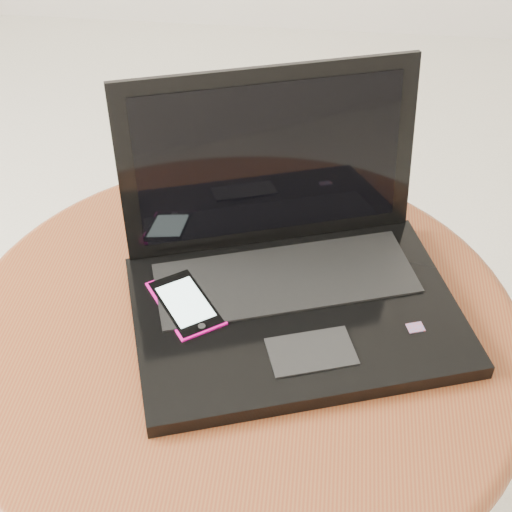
# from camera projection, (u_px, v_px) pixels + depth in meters

# --- Properties ---
(table) EXTENTS (0.67, 0.67, 0.53)m
(table) POSITION_uv_depth(u_px,v_px,m) (241.00, 384.00, 0.95)
(table) COLOR brown
(table) RESTS_ON ground
(laptop) EXTENTS (0.44, 0.40, 0.24)m
(laptop) POSITION_uv_depth(u_px,v_px,m) (288.00, 268.00, 0.88)
(laptop) COLOR black
(laptop) RESTS_ON table
(phone_black) EXTENTS (0.11, 0.13, 0.01)m
(phone_black) POSITION_uv_depth(u_px,v_px,m) (189.00, 308.00, 0.88)
(phone_black) COLOR black
(phone_black) RESTS_ON table
(phone_pink) EXTENTS (0.11, 0.12, 0.01)m
(phone_pink) POSITION_uv_depth(u_px,v_px,m) (186.00, 305.00, 0.87)
(phone_pink) COLOR #D90887
(phone_pink) RESTS_ON phone_black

